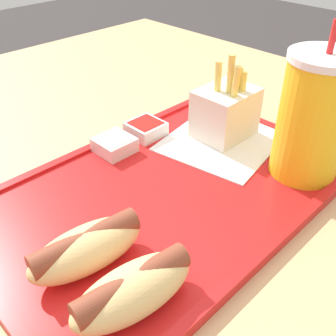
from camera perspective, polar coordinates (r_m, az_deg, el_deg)
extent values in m
cube|color=red|center=(0.47, 0.00, -3.47)|extent=(0.45, 0.29, 0.01)
cube|color=red|center=(0.56, -10.12, 3.47)|extent=(0.45, 0.01, 0.00)
cube|color=red|center=(0.41, 14.19, -11.27)|extent=(0.45, 0.01, 0.00)
cube|color=red|center=(0.62, 14.57, 6.07)|extent=(0.01, 0.29, 0.00)
cube|color=white|center=(0.57, 8.09, 4.15)|extent=(0.19, 0.17, 0.00)
cylinder|color=gold|center=(0.49, 20.30, 6.45)|extent=(0.08, 0.08, 0.14)
cylinder|color=silver|center=(0.46, 22.23, 14.65)|extent=(0.09, 0.09, 0.01)
cylinder|color=red|center=(0.46, 22.85, 17.15)|extent=(0.01, 0.01, 0.03)
ellipsoid|color=#DBB270|center=(0.34, -5.08, -17.33)|extent=(0.12, 0.06, 0.04)
cylinder|color=brown|center=(0.33, -5.16, -16.37)|extent=(0.11, 0.04, 0.02)
ellipsoid|color=#DBB270|center=(0.38, -11.70, -11.43)|extent=(0.12, 0.06, 0.04)
cylinder|color=brown|center=(0.37, -11.86, -10.46)|extent=(0.11, 0.04, 0.02)
cube|color=silver|center=(0.56, 8.60, 7.71)|extent=(0.08, 0.07, 0.07)
cylinder|color=#EACC60|center=(0.53, 9.58, 10.64)|extent=(0.02, 0.02, 0.08)
cylinder|color=#EACC60|center=(0.54, 7.16, 11.11)|extent=(0.01, 0.01, 0.08)
cylinder|color=#EACC60|center=(0.55, 10.68, 10.46)|extent=(0.01, 0.01, 0.06)
cylinder|color=#EACC60|center=(0.55, 9.56, 10.40)|extent=(0.02, 0.02, 0.08)
cylinder|color=#EACC60|center=(0.54, 8.95, 11.78)|extent=(0.02, 0.02, 0.09)
cube|color=silver|center=(0.54, -8.14, 3.16)|extent=(0.05, 0.05, 0.02)
cube|color=white|center=(0.53, -8.23, 4.02)|extent=(0.04, 0.04, 0.00)
cube|color=silver|center=(0.57, -3.24, 5.67)|extent=(0.05, 0.05, 0.02)
cube|color=#B21914|center=(0.57, -3.27, 6.49)|extent=(0.04, 0.04, 0.00)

